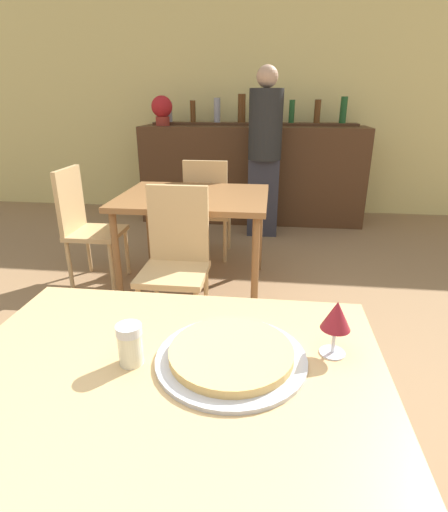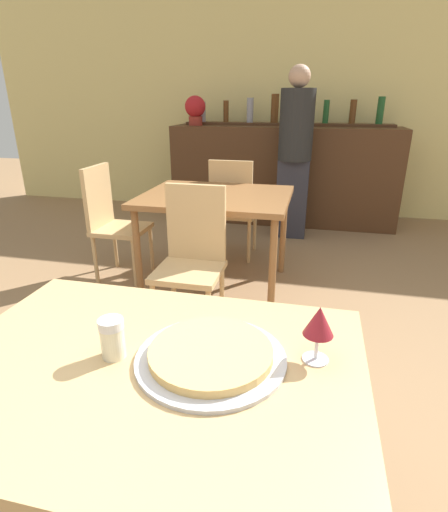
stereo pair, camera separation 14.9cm
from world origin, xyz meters
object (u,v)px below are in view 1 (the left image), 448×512
pizza_tray (231,355)px  cheese_shaker (130,344)px  person_standing (265,148)px  wine_glass (336,317)px  chair_far_side_front (176,253)px  potted_plant (162,109)px  chair_far_side_left (84,221)px  chair_far_side_back (207,205)px

pizza_tray → cheese_shaker: bearing=-170.8°
person_standing → wine_glass: 3.30m
person_standing → wine_glass: bearing=-85.2°
pizza_tray → person_standing: 3.36m
pizza_tray → chair_far_side_front: bearing=109.5°
person_standing → potted_plant: person_standing is taller
chair_far_side_left → chair_far_side_front: bearing=-124.8°
wine_glass → potted_plant: size_ratio=0.48×
chair_far_side_back → pizza_tray: 2.64m
cheese_shaker → potted_plant: (-0.95, 3.93, 0.48)m
pizza_tray → chair_far_side_left: bearing=124.6°
chair_far_side_back → cheese_shaker: 2.65m
chair_far_side_back → potted_plant: bearing=-60.9°
cheese_shaker → chair_far_side_left: bearing=118.7°
chair_far_side_back → wine_glass: 2.65m
chair_far_side_left → potted_plant: size_ratio=2.80×
cheese_shaker → person_standing: size_ratio=0.07×
chair_far_side_left → potted_plant: potted_plant is taller
potted_plant → pizza_tray: bearing=-72.7°
chair_far_side_front → chair_far_side_back: size_ratio=1.00×
pizza_tray → potted_plant: size_ratio=1.23×
chair_far_side_front → potted_plant: bearing=106.0°
chair_far_side_front → wine_glass: bearing=-59.8°
chair_far_side_left → cheese_shaker: size_ratio=8.10×
chair_far_side_front → chair_far_side_left: (-0.88, 0.61, 0.00)m
cheese_shaker → potted_plant: 4.07m
chair_far_side_front → chair_far_side_back: bearing=90.0°
chair_far_side_back → person_standing: 1.00m
chair_far_side_front → chair_far_side_left: same height
pizza_tray → wine_glass: (0.27, 0.06, 0.10)m
chair_far_side_back → chair_far_side_left: 1.07m
pizza_tray → wine_glass: wine_glass is taller
chair_far_side_left → pizza_tray: size_ratio=2.28×
chair_far_side_left → person_standing: bearing=-44.4°
pizza_tray → wine_glass: bearing=13.4°
pizza_tray → wine_glass: size_ratio=2.53×
chair_far_side_front → wine_glass: size_ratio=5.77×
chair_far_side_left → pizza_tray: 2.41m
wine_glass → potted_plant: bearing=111.2°
cheese_shaker → person_standing: 3.41m
cheese_shaker → chair_far_side_front: bearing=99.1°
chair_far_side_front → chair_far_side_back: (0.00, 1.22, 0.00)m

